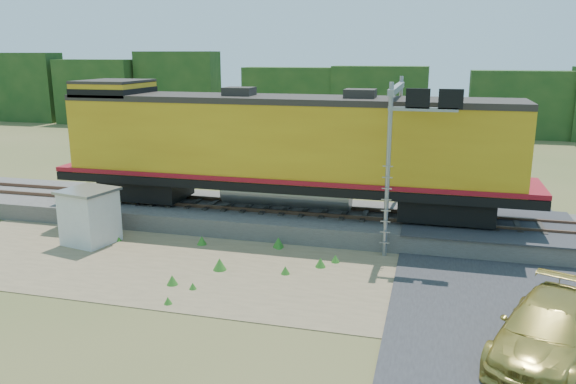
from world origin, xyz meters
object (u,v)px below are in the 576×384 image
(signal_gantry, at_px, (403,121))
(car, at_px, (547,330))
(locomotive, at_px, (279,146))
(shed, at_px, (90,216))

(signal_gantry, bearing_deg, car, -62.87)
(locomotive, bearing_deg, car, -43.44)
(locomotive, xyz_separation_m, car, (9.84, -9.32, -2.95))
(shed, distance_m, signal_gantry, 13.49)
(locomotive, height_order, car, locomotive)
(car, bearing_deg, shed, -174.53)
(signal_gantry, relative_size, car, 1.29)
(locomotive, distance_m, shed, 8.60)
(shed, xyz_separation_m, signal_gantry, (12.37, 3.71, 3.90))
(locomotive, height_order, shed, locomotive)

